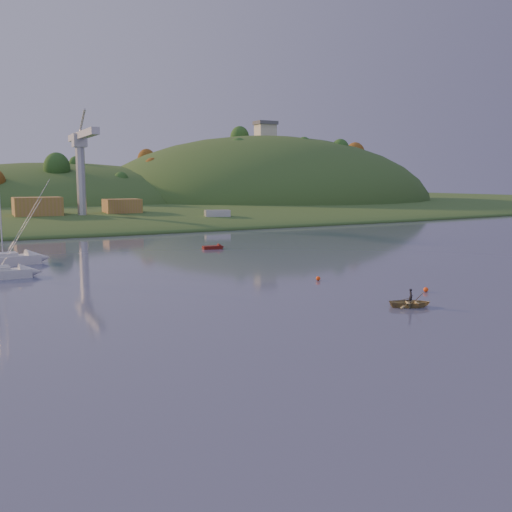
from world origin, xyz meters
name	(u,v)px	position (x,y,z in m)	size (l,w,h in m)	color
ground	(441,365)	(0.00, 0.00, 0.00)	(500.00, 500.00, 0.00)	#353C57
far_shore	(25,207)	(0.00, 230.00, 0.00)	(620.00, 220.00, 1.50)	#2E441B
shore_slope	(48,216)	(0.00, 165.00, 0.00)	(640.00, 150.00, 7.00)	#2E441B
hill_center	(58,209)	(10.00, 210.00, 0.00)	(140.00, 120.00, 36.00)	#2E441B
hill_right	(265,206)	(95.00, 195.00, 0.00)	(150.00, 130.00, 60.00)	#2E441B
hilltop_house	(265,128)	(95.00, 195.00, 33.40)	(9.00, 7.00, 6.45)	beige
hillside_trees	(39,213)	(0.00, 185.00, 0.00)	(280.00, 50.00, 32.00)	#224F1C
wharf	(93,220)	(5.00, 122.00, 1.20)	(42.00, 16.00, 2.40)	slate
shed_west	(38,207)	(-8.00, 123.00, 4.80)	(11.00, 8.00, 4.80)	olive
shed_east	(122,207)	(13.00, 124.00, 4.40)	(9.00, 7.00, 4.00)	olive
dock_crane	(81,156)	(2.00, 118.39, 17.17)	(3.20, 28.00, 20.30)	#B7B7BC
sailboat_far	(3,260)	(-20.67, 57.39, 0.81)	(9.52, 4.29, 12.75)	silver
canoe	(411,303)	(9.77, 13.20, 0.38)	(2.62, 3.66, 0.76)	#9F8E58
paddler	(411,299)	(9.77, 13.20, 0.71)	(0.52, 0.34, 1.42)	black
red_tender	(216,247)	(12.16, 61.47, 0.26)	(3.82, 1.63, 1.26)	#63140E
work_vessel	(217,220)	(33.12, 108.00, 1.34)	(15.49, 8.58, 3.77)	slate
buoy_0	(426,290)	(16.04, 17.69, 0.25)	(0.50, 0.50, 0.50)	#FF430D
buoy_1	(318,278)	(10.04, 28.34, 0.25)	(0.50, 0.50, 0.50)	#FF430D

